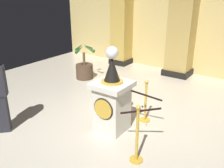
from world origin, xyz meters
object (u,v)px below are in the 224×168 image
Objects in this scene: pedestal_clock at (112,100)px; stanchion_near at (137,142)px; stanchion_far at (145,107)px; potted_palm_left at (84,69)px.

pedestal_clock reaches higher than stanchion_near.
stanchion_near is (0.93, -0.60, -0.31)m from pedestal_clock.
stanchion_near is 1.09× the size of stanchion_far.
stanchion_near is 1.43m from stanchion_far.
potted_palm_left is (-3.50, 2.71, -0.06)m from stanchion_near.
pedestal_clock is 1.67× the size of stanchion_near.
pedestal_clock is at bearing 147.22° from stanchion_near.
stanchion_far is at bearing 60.96° from pedestal_clock.
stanchion_near is at bearing -68.25° from stanchion_far.
stanchion_far is 3.28m from potted_palm_left.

